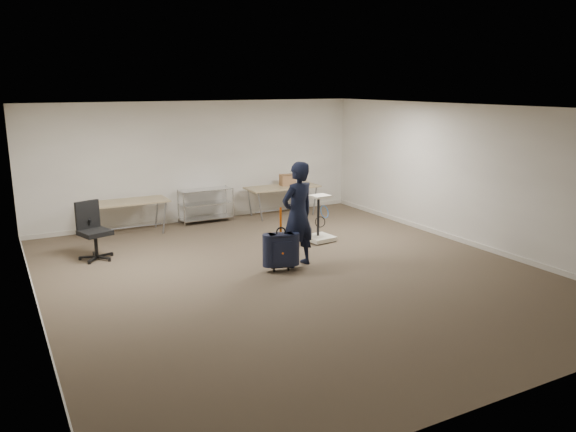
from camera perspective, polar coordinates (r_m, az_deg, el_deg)
ground at (r=9.69m, az=0.38°, el=-5.85°), size 9.00×9.00×0.00m
room_shell at (r=10.84m, az=-3.13°, el=-3.49°), size 8.00×9.00×9.00m
folding_table_left at (r=12.49m, az=-16.20°, el=1.20°), size 1.80×0.75×0.73m
folding_table_right at (r=13.76m, az=-0.58°, el=2.82°), size 1.80×0.75×0.73m
wire_shelf at (r=13.28m, az=-8.36°, el=1.24°), size 1.22×0.47×0.80m
person at (r=9.86m, az=1.00°, el=0.16°), size 0.77×0.60×1.88m
suitcase at (r=9.69m, az=-0.72°, el=-3.47°), size 0.46×0.34×1.13m
office_chair at (r=10.99m, az=-19.05°, el=-2.49°), size 0.65×0.65×1.07m
equipment_cart at (r=11.60m, az=3.24°, el=-1.34°), size 0.58×0.58×0.97m
cardboard_box at (r=13.89m, az=-0.04°, el=3.70°), size 0.39×0.32×0.27m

